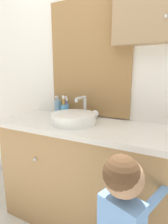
{
  "coord_description": "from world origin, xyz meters",
  "views": [
    {
      "loc": [
        0.49,
        -0.75,
        1.17
      ],
      "look_at": [
        -0.02,
        0.3,
        0.92
      ],
      "focal_mm": 28.0,
      "sensor_mm": 36.0,
      "label": 1
    }
  ],
  "objects": [
    {
      "name": "soap_dispenser",
      "position": [
        -0.4,
        0.52,
        0.89
      ],
      "size": [
        0.06,
        0.06,
        0.17
      ],
      "color": "#6B93B2",
      "rests_on": "vanity_counter"
    },
    {
      "name": "sink_basin",
      "position": [
        -0.12,
        0.34,
        0.86
      ],
      "size": [
        0.33,
        0.38,
        0.19
      ],
      "color": "white",
      "rests_on": "vanity_counter"
    },
    {
      "name": "vanity_counter",
      "position": [
        0.0,
        0.35,
        0.41
      ],
      "size": [
        1.39,
        0.51,
        0.82
      ],
      "color": "#A37A4C",
      "rests_on": "ground_plane"
    },
    {
      "name": "toothbrush_holder",
      "position": [
        -0.3,
        0.5,
        0.88
      ],
      "size": [
        0.07,
        0.07,
        0.18
      ],
      "color": "#4C93C6",
      "rests_on": "vanity_counter"
    },
    {
      "name": "wall_back",
      "position": [
        0.01,
        0.62,
        1.27
      ],
      "size": [
        3.2,
        0.18,
        2.5
      ],
      "color": "silver",
      "rests_on": "ground_plane"
    }
  ]
}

